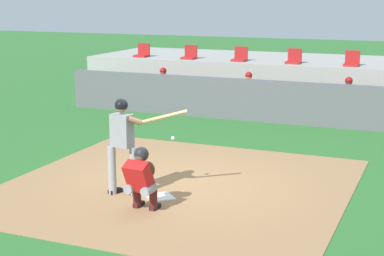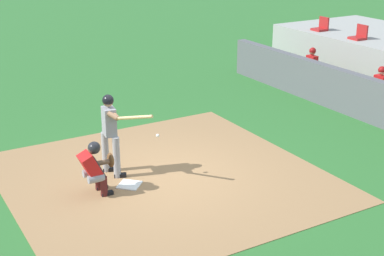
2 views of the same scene
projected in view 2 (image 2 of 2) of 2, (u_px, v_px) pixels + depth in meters
name	position (u px, v px, depth m)	size (l,w,h in m)	color
ground_plane	(164.00, 177.00, 12.07)	(80.00, 80.00, 0.00)	#2D6B2D
dirt_infield	(164.00, 177.00, 12.06)	(6.40, 6.40, 0.01)	#9E754C
home_plate	(129.00, 185.00, 11.68)	(0.44, 0.44, 0.02)	white
batter_at_plate	(111.00, 130.00, 11.83)	(1.38, 0.66, 1.80)	#99999E
catcher_crouched	(96.00, 166.00, 11.14)	(0.49, 1.78, 1.13)	gray
dugout_wall	(381.00, 104.00, 14.93)	(13.00, 0.30, 1.20)	#59595E
dugout_player_0	(309.00, 67.00, 18.41)	(0.49, 0.70, 1.30)	#939399
dugout_player_1	(377.00, 88.00, 16.06)	(0.49, 0.70, 1.30)	#939399
stadium_seat_0	(321.00, 27.00, 20.48)	(0.46, 0.46, 0.48)	#A51E1E
stadium_seat_1	(359.00, 35.00, 18.97)	(0.46, 0.46, 0.48)	#A51E1E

